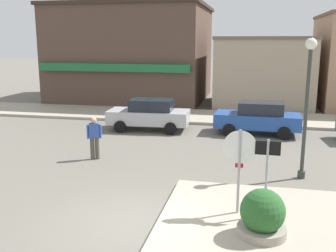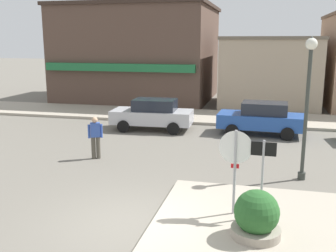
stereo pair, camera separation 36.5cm
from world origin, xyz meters
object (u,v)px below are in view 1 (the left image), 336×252
object	(u,v)px
one_way_sign	(267,170)
lamp_post	(308,88)
planter	(262,218)
parked_car_nearest	(149,114)
stop_sign	(239,161)
pedestrian_crossing_near	(94,137)
parked_car_second	(258,117)

from	to	relation	value
one_way_sign	lamp_post	bearing A→B (deg)	70.03
one_way_sign	planter	world-z (taller)	one_way_sign
parked_car_nearest	stop_sign	bearing A→B (deg)	-62.83
stop_sign	one_way_sign	bearing A→B (deg)	-3.01
one_way_sign	pedestrian_crossing_near	size ratio (longest dim) A/B	1.30
pedestrian_crossing_near	stop_sign	bearing A→B (deg)	-35.99
parked_car_nearest	parked_car_second	world-z (taller)	same
lamp_post	parked_car_nearest	bearing A→B (deg)	138.94
planter	parked_car_second	size ratio (longest dim) A/B	0.30
lamp_post	parked_car_second	size ratio (longest dim) A/B	1.12
parked_car_second	pedestrian_crossing_near	size ratio (longest dim) A/B	2.53
stop_sign	parked_car_nearest	distance (m)	10.41
stop_sign	one_way_sign	size ratio (longest dim) A/B	1.10
stop_sign	lamp_post	bearing A→B (deg)	60.73
parked_car_nearest	pedestrian_crossing_near	world-z (taller)	pedestrian_crossing_near
one_way_sign	planter	distance (m)	1.31
stop_sign	parked_car_second	distance (m)	9.52
one_way_sign	parked_car_nearest	xyz separation A→B (m)	(-5.41, 9.28, -0.52)
stop_sign	parked_car_nearest	size ratio (longest dim) A/B	0.57
planter	parked_car_second	world-z (taller)	parked_car_second
one_way_sign	parked_car_second	size ratio (longest dim) A/B	0.52
pedestrian_crossing_near	parked_car_second	bearing A→B (deg)	42.16
stop_sign	planter	world-z (taller)	stop_sign
parked_car_nearest	lamp_post	bearing A→B (deg)	-41.06
parked_car_nearest	planter	bearing A→B (deg)	-62.76
stop_sign	one_way_sign	xyz separation A→B (m)	(0.66, -0.03, -0.19)
stop_sign	planter	xyz separation A→B (m)	(0.58, -1.09, -0.96)
planter	lamp_post	xyz separation A→B (m)	(1.35, 4.52, 2.40)
parked_car_second	pedestrian_crossing_near	distance (m)	8.18
stop_sign	parked_car_nearest	bearing A→B (deg)	117.17
lamp_post	parked_car_nearest	size ratio (longest dim) A/B	1.12
stop_sign	lamp_post	world-z (taller)	lamp_post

